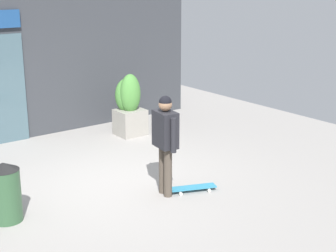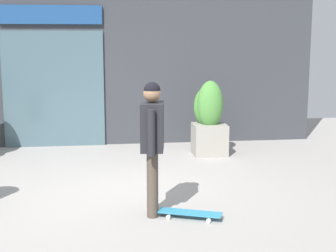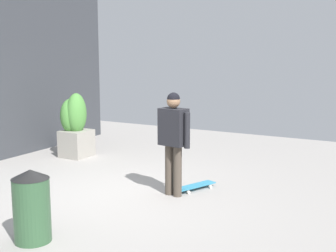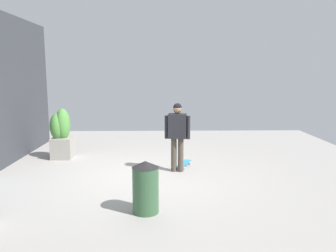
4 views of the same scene
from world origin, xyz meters
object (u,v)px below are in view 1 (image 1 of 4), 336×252
Objects in this scene: skateboarder at (165,136)px; trash_bin at (5,192)px; planter_box_left at (129,105)px; skateboard at (193,188)px.

skateboarder is 2.46m from trash_bin.
skateboarder is at bearing -15.18° from trash_bin.
skateboarder is 1.19× the size of planter_box_left.
skateboarder is at bearing 179.40° from skateboard.
skateboarder is 1.84× the size of trash_bin.
skateboarder is at bearing -113.44° from planter_box_left.
skateboard is 3.41m from planter_box_left.
planter_box_left reaches higher than skateboard.
planter_box_left reaches higher than trash_bin.
trash_bin is at bearing 173.04° from skateboarder.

